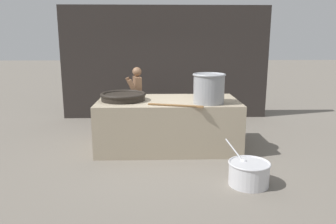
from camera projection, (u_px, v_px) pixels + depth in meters
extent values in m
plane|color=slate|center=(168.00, 147.00, 7.06)|extent=(60.00, 60.00, 0.00)
cube|color=#2D2826|center=(165.00, 63.00, 9.48)|extent=(5.96, 0.24, 3.21)
cube|color=tan|center=(168.00, 124.00, 6.95)|extent=(2.92, 1.54, 1.03)
cylinder|color=black|center=(123.00, 97.00, 6.77)|extent=(0.90, 0.90, 0.13)
torus|color=black|center=(123.00, 94.00, 6.76)|extent=(0.94, 0.94, 0.07)
cylinder|color=gray|center=(209.00, 89.00, 6.44)|extent=(0.61, 0.61, 0.56)
torus|color=gray|center=(209.00, 75.00, 6.37)|extent=(0.65, 0.65, 0.04)
cylinder|color=brown|center=(175.00, 105.00, 6.18)|extent=(1.04, 0.34, 0.04)
cube|color=brown|center=(200.00, 107.00, 6.07)|extent=(0.14, 0.13, 0.02)
cylinder|color=brown|center=(138.00, 117.00, 8.12)|extent=(0.12, 0.12, 0.79)
cylinder|color=brown|center=(137.00, 115.00, 8.28)|extent=(0.12, 0.12, 0.79)
cube|color=#722D4C|center=(138.00, 110.00, 8.17)|extent=(0.24, 0.28, 0.52)
cube|color=brown|center=(137.00, 89.00, 8.05)|extent=(0.25, 0.50, 0.59)
cylinder|color=brown|center=(135.00, 90.00, 7.80)|extent=(0.33, 0.16, 0.54)
cylinder|color=brown|center=(132.00, 87.00, 8.26)|extent=(0.33, 0.16, 0.54)
sphere|color=brown|center=(137.00, 72.00, 7.96)|extent=(0.22, 0.22, 0.22)
cylinder|color=silver|center=(249.00, 174.00, 5.20)|extent=(0.63, 0.63, 0.37)
torus|color=silver|center=(249.00, 163.00, 5.16)|extent=(0.67, 0.67, 0.03)
cylinder|color=orange|center=(249.00, 169.00, 5.18)|extent=(0.56, 0.56, 0.09)
cylinder|color=orange|center=(259.00, 167.00, 5.12)|extent=(0.05, 0.05, 0.03)
cylinder|color=orange|center=(253.00, 161.00, 5.36)|extent=(0.05, 0.05, 0.04)
cylinder|color=orange|center=(249.00, 162.00, 5.32)|extent=(0.04, 0.04, 0.03)
cylinder|color=orange|center=(251.00, 165.00, 5.19)|extent=(0.05, 0.06, 0.04)
cylinder|color=orange|center=(247.00, 167.00, 5.10)|extent=(0.06, 0.06, 0.03)
cylinder|color=orange|center=(262.00, 164.00, 5.22)|extent=(0.05, 0.05, 0.04)
cylinder|color=orange|center=(245.00, 166.00, 5.14)|extent=(0.07, 0.07, 0.04)
cylinder|color=orange|center=(248.00, 168.00, 5.07)|extent=(0.06, 0.06, 0.03)
cylinder|color=orange|center=(237.00, 165.00, 5.19)|extent=(0.06, 0.04, 0.03)
cylinder|color=orange|center=(257.00, 169.00, 5.02)|extent=(0.03, 0.04, 0.02)
cylinder|color=orange|center=(247.00, 168.00, 5.05)|extent=(0.04, 0.04, 0.03)
cylinder|color=orange|center=(244.00, 165.00, 5.16)|extent=(0.05, 0.04, 0.04)
cylinder|color=orange|center=(246.00, 164.00, 5.21)|extent=(0.06, 0.05, 0.03)
cylinder|color=orange|center=(243.00, 167.00, 5.11)|extent=(0.05, 0.04, 0.03)
sphere|color=silver|center=(244.00, 162.00, 5.25)|extent=(0.11, 0.11, 0.11)
cylinder|color=silver|center=(235.00, 150.00, 5.39)|extent=(0.26, 0.37, 0.31)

